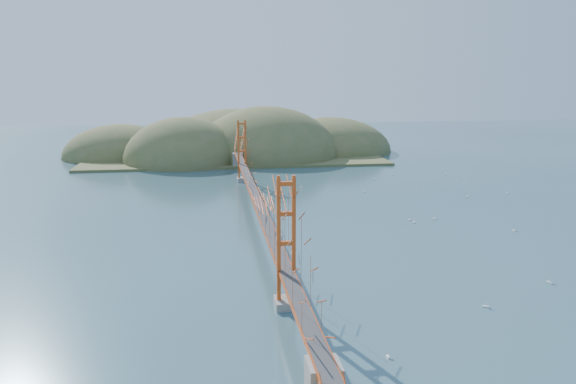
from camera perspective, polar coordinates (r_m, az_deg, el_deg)
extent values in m
plane|color=#2F515E|center=(78.51, -3.25, -2.92)|extent=(320.00, 320.00, 0.00)
cube|color=gray|center=(50.10, -0.19, -11.19)|extent=(2.00, 2.40, 0.70)
cube|color=gray|center=(107.66, -4.65, 1.29)|extent=(2.00, 2.40, 0.70)
cube|color=#A83B12|center=(77.74, -3.27, -0.56)|extent=(1.40, 92.00, 0.16)
cube|color=#A83B12|center=(77.78, -3.27, -0.71)|extent=(1.33, 92.00, 0.24)
cube|color=#38383A|center=(77.72, -3.28, -0.49)|extent=(1.19, 92.00, 0.03)
cube|color=gray|center=(123.20, -5.13, 3.22)|extent=(2.20, 2.60, 3.30)
cube|color=brown|center=(141.20, -5.53, 3.73)|extent=(70.00, 40.00, 0.60)
ellipsoid|color=brown|center=(133.29, -10.52, 3.00)|extent=(28.00, 28.00, 21.00)
ellipsoid|color=brown|center=(139.85, -2.20, 3.60)|extent=(36.00, 36.00, 25.00)
ellipsoid|color=brown|center=(150.56, 4.32, 4.16)|extent=(32.00, 32.00, 18.00)
ellipsoid|color=brown|center=(146.64, -16.62, 3.50)|extent=(28.00, 28.00, 16.00)
ellipsoid|color=brown|center=(155.19, -5.04, 4.38)|extent=(44.00, 44.00, 22.00)
cube|color=white|center=(118.90, 15.71, 1.74)|extent=(0.62, 0.42, 0.11)
cylinder|color=white|center=(118.85, 15.72, 1.89)|extent=(0.02, 0.02, 0.64)
cube|color=white|center=(98.27, 7.70, 0.03)|extent=(0.42, 0.56, 0.10)
cylinder|color=white|center=(98.21, 7.71, 0.20)|extent=(0.02, 0.02, 0.59)
cube|color=white|center=(115.93, 10.62, 1.73)|extent=(0.56, 0.28, 0.10)
cylinder|color=white|center=(115.88, 10.62, 1.87)|extent=(0.02, 0.02, 0.58)
cube|color=white|center=(97.92, 17.73, -0.47)|extent=(0.54, 0.51, 0.10)
cylinder|color=white|center=(97.86, 17.74, -0.30)|extent=(0.02, 0.02, 0.61)
cube|color=white|center=(42.68, 10.12, -16.14)|extent=(0.19, 0.49, 0.09)
cylinder|color=white|center=(42.56, 10.13, -15.83)|extent=(0.01, 0.01, 0.52)
cube|color=white|center=(53.00, 19.46, -10.91)|extent=(0.59, 0.45, 0.10)
cylinder|color=white|center=(52.88, 19.48, -10.60)|extent=(0.02, 0.02, 0.63)
cube|color=white|center=(103.19, 21.35, -0.12)|extent=(0.50, 0.60, 0.11)
cylinder|color=white|center=(103.12, 21.37, 0.06)|extent=(0.02, 0.02, 0.65)
cube|color=white|center=(81.88, 14.68, -2.63)|extent=(0.39, 0.60, 0.10)
cylinder|color=white|center=(81.81, 14.70, -2.42)|extent=(0.02, 0.02, 0.63)
cube|color=white|center=(101.20, 1.35, 0.47)|extent=(0.48, 0.17, 0.09)
cylinder|color=white|center=(101.15, 1.35, 0.62)|extent=(0.01, 0.01, 0.52)
cube|color=white|center=(79.14, 12.66, -3.03)|extent=(0.53, 0.58, 0.11)
cylinder|color=white|center=(79.06, 12.67, -2.80)|extent=(0.02, 0.02, 0.64)
cube|color=white|center=(110.38, 8.69, 1.30)|extent=(0.65, 0.34, 0.11)
cylinder|color=white|center=(110.32, 8.69, 1.47)|extent=(0.02, 0.02, 0.68)
cube|color=white|center=(109.13, 17.42, 0.76)|extent=(0.43, 0.45, 0.09)
cylinder|color=white|center=(109.08, 17.43, 0.89)|extent=(0.01, 0.01, 0.51)
cube|color=white|center=(80.42, 12.20, -2.77)|extent=(0.57, 0.52, 0.11)
cylinder|color=white|center=(80.34, 12.21, -2.55)|extent=(0.02, 0.02, 0.63)
cube|color=white|center=(61.08, 25.01, -8.32)|extent=(0.39, 0.61, 0.11)
cylinder|color=white|center=(60.98, 25.04, -8.04)|extent=(0.02, 0.02, 0.63)
cube|color=white|center=(79.03, 21.96, -3.63)|extent=(0.30, 0.60, 0.10)
cylinder|color=white|center=(78.95, 21.98, -3.41)|extent=(0.02, 0.02, 0.63)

